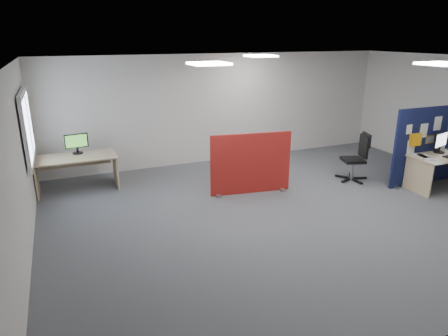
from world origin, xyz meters
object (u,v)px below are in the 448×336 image
object	(u,v)px
main_desk	(446,162)
office_chair	(358,154)
red_divider	(251,164)
second_desk	(76,164)
monitor_main	(441,142)
monitor_second	(77,143)
navy_divider	(430,145)

from	to	relation	value
main_desk	office_chair	size ratio (longest dim) A/B	1.58
red_divider	second_desk	world-z (taller)	red_divider
monitor_main	office_chair	world-z (taller)	monitor_main
monitor_main	red_divider	bearing A→B (deg)	148.83
monitor_main	red_divider	distance (m)	4.09
red_divider	monitor_second	world-z (taller)	red_divider
monitor_main	office_chair	size ratio (longest dim) A/B	0.47
monitor_main	navy_divider	bearing A→B (deg)	90.68
red_divider	monitor_main	bearing A→B (deg)	-7.72
main_desk	red_divider	world-z (taller)	red_divider
monitor_main	second_desk	world-z (taller)	monitor_main
navy_divider	monitor_main	bearing A→B (deg)	-74.18
monitor_second	office_chair	size ratio (longest dim) A/B	0.45
main_desk	red_divider	distance (m)	4.18
second_desk	navy_divider	bearing A→B (deg)	-19.52
main_desk	red_divider	size ratio (longest dim) A/B	1.00
main_desk	red_divider	bearing A→B (deg)	162.08
navy_divider	monitor_second	size ratio (longest dim) A/B	4.36
monitor_main	monitor_second	bearing A→B (deg)	142.78
main_desk	office_chair	xyz separation A→B (m)	(-1.42, 1.07, 0.04)
main_desk	second_desk	bearing A→B (deg)	158.30
navy_divider	monitor_main	xyz separation A→B (m)	(0.06, -0.20, 0.13)
monitor_main	second_desk	bearing A→B (deg)	144.11
navy_divider	second_desk	bearing A→B (deg)	160.48
monitor_main	red_divider	xyz separation A→B (m)	(-3.92, 1.13, -0.36)
main_desk	monitor_main	size ratio (longest dim) A/B	3.33
navy_divider	monitor_second	distance (m)	7.58
main_desk	office_chair	bearing A→B (deg)	142.99
monitor_main	office_chair	bearing A→B (deg)	131.05
navy_divider	monitor_second	xyz separation A→B (m)	(-7.08, 2.70, 0.12)
main_desk	monitor_second	bearing A→B (deg)	157.00
navy_divider	red_divider	world-z (taller)	navy_divider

